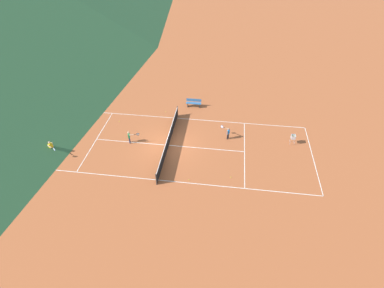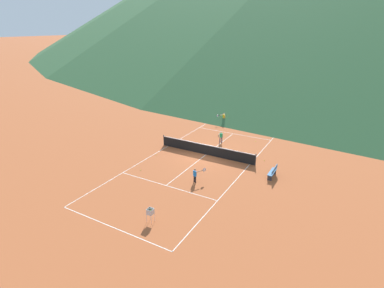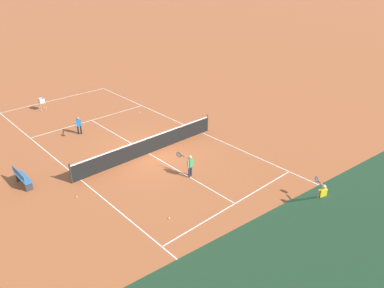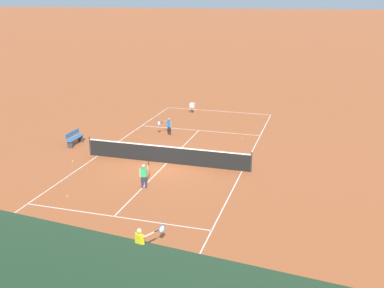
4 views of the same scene
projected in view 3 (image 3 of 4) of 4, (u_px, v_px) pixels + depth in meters
name	position (u px, v px, depth m)	size (l,w,h in m)	color
ground_plane	(149.00, 153.00, 20.73)	(600.00, 600.00, 0.00)	#A8542D
court_line_markings	(149.00, 153.00, 20.73)	(8.25, 23.85, 0.01)	white
tennis_net	(148.00, 145.00, 20.51)	(9.18, 0.08, 1.06)	#2D2D2D
player_near_service	(322.00, 195.00, 15.76)	(0.82, 0.92, 1.29)	#23284C
player_far_service	(189.00, 164.00, 18.28)	(0.38, 1.03, 1.17)	#23284C
player_far_baseline	(78.00, 124.00, 22.71)	(0.72, 0.83, 1.12)	black
tennis_ball_alley_right	(169.00, 218.00, 15.51)	(0.07, 0.07, 0.07)	#CCE033
tennis_ball_service_box	(77.00, 197.00, 16.89)	(0.07, 0.07, 0.07)	#CCE033
tennis_ball_near_corner	(139.00, 112.00, 26.16)	(0.07, 0.07, 0.07)	#CCE033
tennis_ball_alley_left	(175.00, 123.00, 24.52)	(0.07, 0.07, 0.07)	#CCE033
tennis_ball_by_net_right	(305.00, 207.00, 16.22)	(0.07, 0.07, 0.07)	#CCE033
ball_hopper	(42.00, 101.00, 26.33)	(0.36, 0.36, 0.89)	#B7B7BC
courtside_bench	(22.00, 178.00, 17.59)	(0.36, 1.50, 0.84)	#336699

